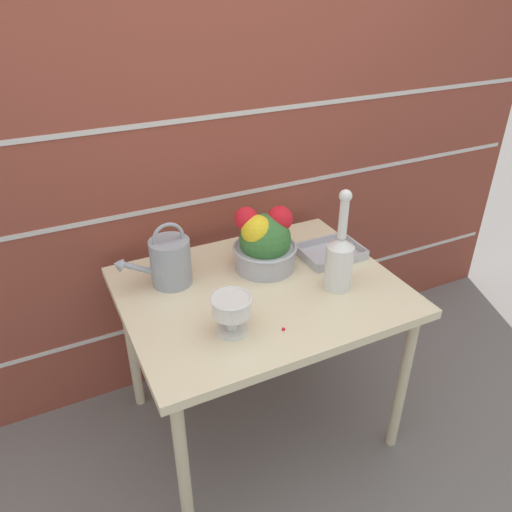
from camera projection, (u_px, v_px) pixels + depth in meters
name	position (u px, v px, depth m)	size (l,w,h in m)	color
ground_plane	(260.00, 421.00, 2.30)	(12.00, 12.00, 0.00)	slate
brick_wall	(207.00, 157.00, 2.14)	(3.60, 0.08, 2.20)	brown
patio_table	(261.00, 303.00, 1.96)	(1.05, 0.83, 0.74)	beige
watering_can	(169.00, 261.00, 1.90)	(0.30, 0.16, 0.26)	#93999E
crystal_pedestal_bowl	(232.00, 309.00, 1.65)	(0.14, 0.14, 0.14)	silver
flower_planter	(264.00, 242.00, 1.99)	(0.26, 0.26, 0.27)	#ADADB2
glass_decanter	(339.00, 258.00, 1.86)	(0.11, 0.11, 0.40)	silver
wire_tray	(331.00, 253.00, 2.13)	(0.26, 0.20, 0.04)	#B7B7BC
fallen_petal	(284.00, 329.00, 1.70)	(0.01, 0.01, 0.01)	red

